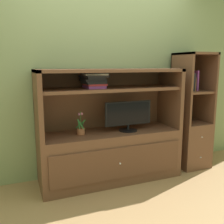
{
  "coord_description": "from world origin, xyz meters",
  "views": [
    {
      "loc": [
        -1.11,
        -2.42,
        1.42
      ],
      "look_at": [
        0.0,
        0.35,
        0.87
      ],
      "focal_mm": 40.66,
      "sensor_mm": 36.0,
      "label": 1
    }
  ],
  "objects_px": {
    "bookshelf_tall": "(190,129)",
    "potted_plant": "(81,130)",
    "tv_monitor": "(128,115)",
    "media_console": "(110,144)",
    "magazine_stack": "(94,81)",
    "upright_book_row": "(190,83)"
  },
  "relations": [
    {
      "from": "potted_plant",
      "to": "media_console",
      "type": "bearing_deg",
      "value": 1.62
    },
    {
      "from": "magazine_stack",
      "to": "upright_book_row",
      "type": "xyz_separation_m",
      "value": [
        1.37,
        -0.0,
        -0.06
      ]
    },
    {
      "from": "magazine_stack",
      "to": "bookshelf_tall",
      "type": "height_order",
      "value": "bookshelf_tall"
    },
    {
      "from": "tv_monitor",
      "to": "potted_plant",
      "type": "xyz_separation_m",
      "value": [
        -0.59,
        0.05,
        -0.14
      ]
    },
    {
      "from": "media_console",
      "to": "tv_monitor",
      "type": "bearing_deg",
      "value": -16.09
    },
    {
      "from": "potted_plant",
      "to": "magazine_stack",
      "type": "distance_m",
      "value": 0.59
    },
    {
      "from": "bookshelf_tall",
      "to": "upright_book_row",
      "type": "bearing_deg",
      "value": -172.13
    },
    {
      "from": "tv_monitor",
      "to": "magazine_stack",
      "type": "distance_m",
      "value": 0.6
    },
    {
      "from": "bookshelf_tall",
      "to": "potted_plant",
      "type": "bearing_deg",
      "value": -179.49
    },
    {
      "from": "media_console",
      "to": "bookshelf_tall",
      "type": "xyz_separation_m",
      "value": [
        1.22,
        0.0,
        0.08
      ]
    },
    {
      "from": "potted_plant",
      "to": "upright_book_row",
      "type": "bearing_deg",
      "value": 0.21
    },
    {
      "from": "magazine_stack",
      "to": "upright_book_row",
      "type": "height_order",
      "value": "upright_book_row"
    },
    {
      "from": "media_console",
      "to": "magazine_stack",
      "type": "distance_m",
      "value": 0.82
    },
    {
      "from": "potted_plant",
      "to": "bookshelf_tall",
      "type": "xyz_separation_m",
      "value": [
        1.6,
        0.01,
        -0.14
      ]
    },
    {
      "from": "tv_monitor",
      "to": "bookshelf_tall",
      "type": "distance_m",
      "value": 1.05
    },
    {
      "from": "media_console",
      "to": "potted_plant",
      "type": "relative_size",
      "value": 6.33
    },
    {
      "from": "tv_monitor",
      "to": "magazine_stack",
      "type": "height_order",
      "value": "magazine_stack"
    },
    {
      "from": "potted_plant",
      "to": "bookshelf_tall",
      "type": "distance_m",
      "value": 1.6
    },
    {
      "from": "media_console",
      "to": "upright_book_row",
      "type": "height_order",
      "value": "media_console"
    },
    {
      "from": "potted_plant",
      "to": "tv_monitor",
      "type": "bearing_deg",
      "value": -4.94
    },
    {
      "from": "media_console",
      "to": "magazine_stack",
      "type": "height_order",
      "value": "media_console"
    },
    {
      "from": "magazine_stack",
      "to": "tv_monitor",
      "type": "bearing_deg",
      "value": -7.75
    }
  ]
}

